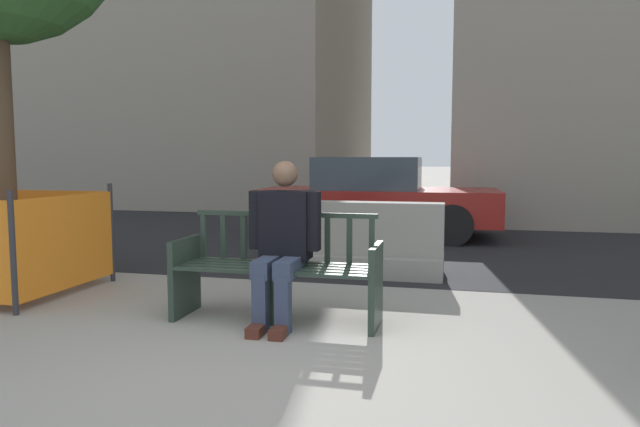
# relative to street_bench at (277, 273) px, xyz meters

# --- Properties ---
(ground_plane) EXTENTS (200.00, 200.00, 0.00)m
(ground_plane) POSITION_rel_street_bench_xyz_m (0.20, -1.26, -0.40)
(ground_plane) COLOR gray
(street_asphalt) EXTENTS (120.00, 12.00, 0.01)m
(street_asphalt) POSITION_rel_street_bench_xyz_m (0.20, 7.44, -0.39)
(street_asphalt) COLOR black
(street_asphalt) RESTS_ON ground
(street_bench) EXTENTS (1.69, 0.54, 0.88)m
(street_bench) POSITION_rel_street_bench_xyz_m (0.00, 0.00, 0.00)
(street_bench) COLOR #28382D
(street_bench) RESTS_ON ground
(seated_person) EXTENTS (0.58, 0.72, 1.31)m
(seated_person) POSITION_rel_street_bench_xyz_m (0.06, -0.06, 0.29)
(seated_person) COLOR black
(seated_person) RESTS_ON ground
(jersey_barrier_centre) EXTENTS (2.01, 0.70, 0.84)m
(jersey_barrier_centre) POSITION_rel_street_bench_xyz_m (0.29, 2.04, -0.06)
(jersey_barrier_centre) COLOR gray
(jersey_barrier_centre) RESTS_ON ground
(construction_fence) EXTENTS (1.46, 1.46, 1.07)m
(construction_fence) POSITION_rel_street_bench_xyz_m (-2.92, 0.30, 0.14)
(construction_fence) COLOR #2D2D33
(construction_fence) RESTS_ON ground
(car_sedan_mid) EXTENTS (4.06, 1.99, 1.36)m
(car_sedan_mid) POSITION_rel_street_bench_xyz_m (0.04, 5.33, 0.27)
(car_sedan_mid) COLOR maroon
(car_sedan_mid) RESTS_ON ground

